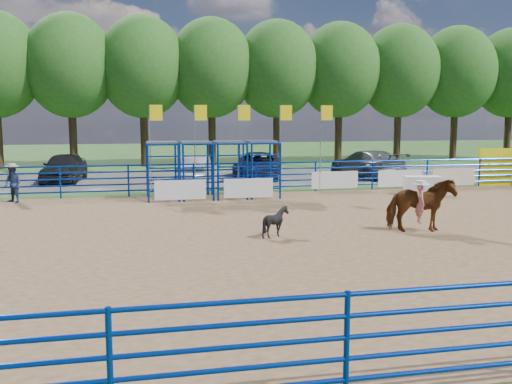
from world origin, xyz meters
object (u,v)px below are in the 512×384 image
(calf, at_px, (276,222))
(car_a, at_px, (64,167))
(horse_and_rider, at_px, (420,204))
(car_b, at_px, (195,169))
(car_c, at_px, (257,166))
(spectator_cowboy, at_px, (13,183))
(car_d, at_px, (367,164))
(announcer_table, at_px, (423,185))

(calf, xyz_separation_m, car_a, (-8.13, 16.58, 0.34))
(horse_and_rider, relative_size, car_b, 0.50)
(car_b, xyz_separation_m, car_c, (3.77, 0.93, 0.02))
(calf, xyz_separation_m, spectator_cowboy, (-9.35, 9.04, 0.36))
(car_d, bearing_deg, horse_and_rider, 61.17)
(car_a, relative_size, car_d, 0.85)
(horse_and_rider, bearing_deg, car_b, 110.12)
(horse_and_rider, distance_m, car_a, 21.16)
(car_b, distance_m, car_c, 3.88)
(spectator_cowboy, height_order, car_a, spectator_cowboy)
(announcer_table, distance_m, car_d, 7.75)
(calf, height_order, car_b, car_b)
(horse_and_rider, xyz_separation_m, spectator_cowboy, (-14.05, 9.28, -0.09))
(calf, height_order, car_d, car_d)
(announcer_table, bearing_deg, car_d, 86.76)
(calf, relative_size, car_b, 0.21)
(announcer_table, relative_size, spectator_cowboy, 1.00)
(announcer_table, height_order, calf, calf)
(spectator_cowboy, relative_size, car_c, 0.30)
(car_a, bearing_deg, announcer_table, -21.34)
(car_b, bearing_deg, announcer_table, 155.85)
(announcer_table, bearing_deg, horse_and_rider, -118.64)
(car_b, bearing_deg, car_c, -153.26)
(car_a, relative_size, car_c, 0.87)
(calf, relative_size, spectator_cowboy, 0.57)
(car_c, bearing_deg, spectator_cowboy, -134.62)
(horse_and_rider, bearing_deg, car_d, 73.11)
(spectator_cowboy, distance_m, car_b, 10.40)
(spectator_cowboy, bearing_deg, car_a, 80.81)
(announcer_table, xyz_separation_m, calf, (-9.01, -7.64, 0.04))
(car_c, bearing_deg, car_b, -150.80)
(spectator_cowboy, bearing_deg, car_b, 35.97)
(announcer_table, height_order, car_a, car_a)
(horse_and_rider, relative_size, car_d, 0.41)
(spectator_cowboy, relative_size, car_a, 0.34)
(car_a, bearing_deg, car_b, -5.05)
(announcer_table, height_order, car_d, car_d)
(car_d, bearing_deg, announcer_table, 74.83)
(calf, distance_m, car_d, 18.04)
(announcer_table, height_order, car_c, car_c)
(calf, bearing_deg, car_d, -20.56)
(calf, relative_size, car_c, 0.17)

